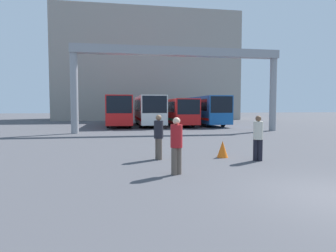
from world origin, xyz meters
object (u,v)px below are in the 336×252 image
(pedestrian_near_center, at_px, (258,137))
(pedestrian_mid_left, at_px, (159,136))
(bus_slot_2, at_px, (178,111))
(bus_slot_3, at_px, (205,109))
(traffic_cone, at_px, (223,149))
(bus_slot_1, at_px, (149,109))
(bus_slot_0, at_px, (119,109))
(pedestrian_mid_right, at_px, (176,144))

(pedestrian_near_center, bearing_deg, pedestrian_mid_left, -164.63)
(bus_slot_2, height_order, bus_slot_3, bus_slot_3)
(bus_slot_2, bearing_deg, traffic_cone, -96.62)
(bus_slot_1, distance_m, pedestrian_mid_left, 21.97)
(traffic_cone, bearing_deg, pedestrian_mid_left, -179.50)
(bus_slot_2, bearing_deg, bus_slot_0, 173.72)
(bus_slot_1, distance_m, traffic_cone, 21.91)
(bus_slot_2, xyz_separation_m, bus_slot_3, (3.35, 0.34, 0.18))
(bus_slot_0, height_order, bus_slot_3, bus_slot_3)
(bus_slot_2, distance_m, pedestrian_near_center, 22.80)
(pedestrian_mid_left, xyz_separation_m, pedestrian_mid_right, (0.18, -2.80, -0.00))
(bus_slot_0, xyz_separation_m, bus_slot_1, (3.35, -0.65, 0.01))
(bus_slot_3, relative_size, traffic_cone, 16.28)
(pedestrian_near_center, bearing_deg, traffic_cone, 167.54)
(bus_slot_3, relative_size, pedestrian_mid_left, 6.29)
(bus_slot_0, distance_m, bus_slot_2, 6.74)
(bus_slot_2, distance_m, pedestrian_mid_left, 22.42)
(bus_slot_0, distance_m, bus_slot_1, 3.41)
(bus_slot_2, distance_m, traffic_cone, 21.94)
(traffic_cone, bearing_deg, pedestrian_near_center, -41.97)
(bus_slot_3, bearing_deg, traffic_cone, -104.89)
(pedestrian_near_center, bearing_deg, pedestrian_mid_right, -124.05)
(bus_slot_1, distance_m, pedestrian_mid_right, 24.74)
(pedestrian_mid_left, bearing_deg, pedestrian_mid_right, 163.26)
(pedestrian_near_center, bearing_deg, bus_slot_3, 107.84)
(pedestrian_mid_right, bearing_deg, bus_slot_0, 65.12)
(bus_slot_3, height_order, pedestrian_mid_right, bus_slot_3)
(bus_slot_1, xyz_separation_m, pedestrian_mid_right, (-1.75, -24.66, -0.94))
(bus_slot_1, relative_size, pedestrian_near_center, 6.10)
(bus_slot_0, relative_size, pedestrian_mid_right, 6.75)
(pedestrian_mid_left, bearing_deg, bus_slot_1, -25.41)
(bus_slot_2, distance_m, pedestrian_mid_right, 25.11)
(bus_slot_1, height_order, bus_slot_2, bus_slot_1)
(pedestrian_mid_right, xyz_separation_m, traffic_cone, (2.57, 2.82, -0.61))
(pedestrian_near_center, distance_m, pedestrian_mid_left, 3.97)
(pedestrian_near_center, height_order, pedestrian_mid_right, pedestrian_mid_right)
(pedestrian_mid_left, bearing_deg, bus_slot_0, -16.76)
(bus_slot_0, height_order, bus_slot_1, bus_slot_1)
(bus_slot_0, relative_size, traffic_cone, 17.40)
(pedestrian_near_center, xyz_separation_m, traffic_cone, (-1.11, 0.99, -0.60))
(bus_slot_3, bearing_deg, bus_slot_1, -177.85)
(pedestrian_mid_left, distance_m, pedestrian_mid_right, 2.80)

